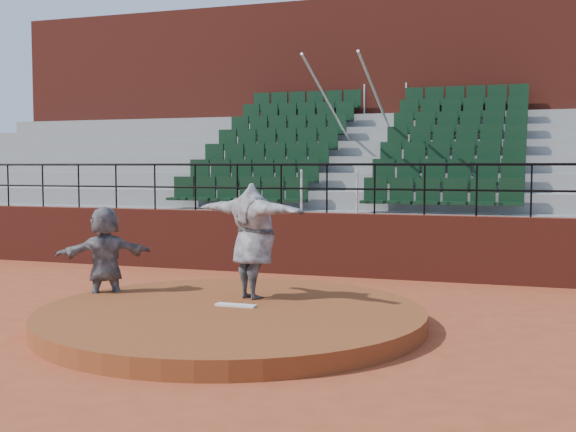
% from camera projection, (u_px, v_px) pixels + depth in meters
% --- Properties ---
extents(ground, '(90.00, 90.00, 0.00)m').
position_uv_depth(ground, '(232.00, 326.00, 10.27)').
color(ground, '#A54525').
rests_on(ground, ground).
extents(pitchers_mound, '(5.50, 5.50, 0.25)m').
position_uv_depth(pitchers_mound, '(232.00, 317.00, 10.26)').
color(pitchers_mound, brown).
rests_on(pitchers_mound, ground).
extents(pitching_rubber, '(0.60, 0.15, 0.03)m').
position_uv_depth(pitching_rubber, '(236.00, 305.00, 10.39)').
color(pitching_rubber, white).
rests_on(pitching_rubber, pitchers_mound).
extents(boundary_wall, '(24.00, 0.30, 1.30)m').
position_uv_depth(boundary_wall, '(327.00, 244.00, 14.95)').
color(boundary_wall, maroon).
rests_on(boundary_wall, ground).
extents(wall_railing, '(24.04, 0.05, 1.03)m').
position_uv_depth(wall_railing, '(327.00, 178.00, 14.85)').
color(wall_railing, black).
rests_on(wall_railing, boundary_wall).
extents(seating_deck, '(24.00, 5.97, 4.63)m').
position_uv_depth(seating_deck, '(365.00, 198.00, 18.34)').
color(seating_deck, gray).
rests_on(seating_deck, ground).
extents(press_box_facade, '(24.00, 3.00, 7.10)m').
position_uv_depth(press_box_facade, '(394.00, 124.00, 21.92)').
color(press_box_facade, maroon).
rests_on(press_box_facade, ground).
extents(pitcher, '(2.22, 1.40, 1.76)m').
position_uv_depth(pitcher, '(253.00, 241.00, 10.97)').
color(pitcher, black).
rests_on(pitcher, pitchers_mound).
extents(fielder, '(1.46, 1.35, 1.63)m').
position_uv_depth(fielder, '(105.00, 257.00, 11.53)').
color(fielder, black).
rests_on(fielder, ground).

